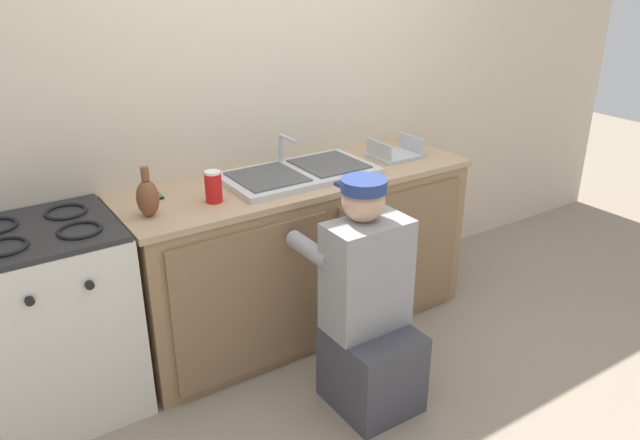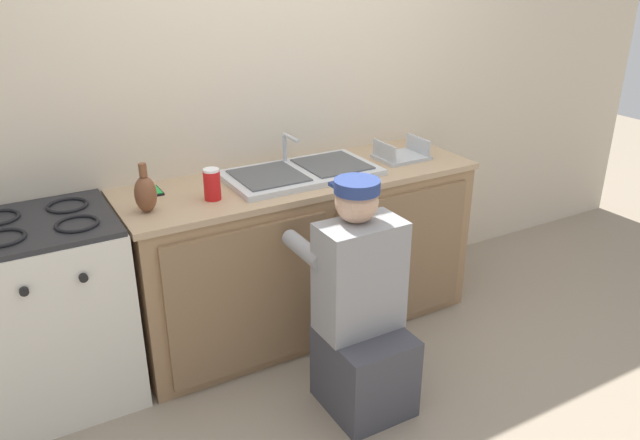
# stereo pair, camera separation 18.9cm
# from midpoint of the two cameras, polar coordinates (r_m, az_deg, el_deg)

# --- Properties ---
(ground_plane) EXTENTS (12.00, 12.00, 0.00)m
(ground_plane) POSITION_cam_midpoint_polar(r_m,az_deg,el_deg) (3.48, -0.66, -11.52)
(ground_plane) COLOR gray
(back_wall) EXTENTS (6.00, 0.10, 2.50)m
(back_wall) POSITION_cam_midpoint_polar(r_m,az_deg,el_deg) (3.50, -6.65, 11.01)
(back_wall) COLOR beige
(back_wall) RESTS_ON ground_plane
(counter_cabinet) EXTENTS (1.89, 0.62, 0.87)m
(counter_cabinet) POSITION_cam_midpoint_polar(r_m,az_deg,el_deg) (3.47, -3.30, -3.31)
(counter_cabinet) COLOR #997551
(counter_cabinet) RESTS_ON ground_plane
(countertop) EXTENTS (1.93, 0.62, 0.03)m
(countertop) POSITION_cam_midpoint_polar(r_m,az_deg,el_deg) (3.30, -3.56, 3.74)
(countertop) COLOR tan
(countertop) RESTS_ON counter_cabinet
(sink_double_basin) EXTENTS (0.80, 0.44, 0.19)m
(sink_double_basin) POSITION_cam_midpoint_polar(r_m,az_deg,el_deg) (3.29, -3.60, 4.33)
(sink_double_basin) COLOR silver
(sink_double_basin) RESTS_ON countertop
(stove_range) EXTENTS (0.64, 0.62, 0.93)m
(stove_range) POSITION_cam_midpoint_polar(r_m,az_deg,el_deg) (3.12, -24.69, -8.44)
(stove_range) COLOR silver
(stove_range) RESTS_ON ground_plane
(plumber_person) EXTENTS (0.42, 0.61, 1.10)m
(plumber_person) POSITION_cam_midpoint_polar(r_m,az_deg,el_deg) (2.88, 2.53, -8.77)
(plumber_person) COLOR #3F3F47
(plumber_person) RESTS_ON ground_plane
(dish_rack_tray) EXTENTS (0.28, 0.22, 0.11)m
(dish_rack_tray) POSITION_cam_midpoint_polar(r_m,az_deg,el_deg) (3.61, 5.39, 6.10)
(dish_rack_tray) COLOR #B2B7BC
(dish_rack_tray) RESTS_ON countertop
(soda_cup_red) EXTENTS (0.08, 0.08, 0.15)m
(soda_cup_red) POSITION_cam_midpoint_polar(r_m,az_deg,el_deg) (2.98, -11.52, 2.98)
(soda_cup_red) COLOR red
(soda_cup_red) RESTS_ON countertop
(vase_decorative) EXTENTS (0.10, 0.10, 0.23)m
(vase_decorative) POSITION_cam_midpoint_polar(r_m,az_deg,el_deg) (2.89, -17.31, 1.98)
(vase_decorative) COLOR brown
(vase_decorative) RESTS_ON countertop
(cell_phone) EXTENTS (0.07, 0.14, 0.01)m
(cell_phone) POSITION_cam_midpoint_polar(r_m,az_deg,el_deg) (3.15, -16.77, 2.19)
(cell_phone) COLOR black
(cell_phone) RESTS_ON countertop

